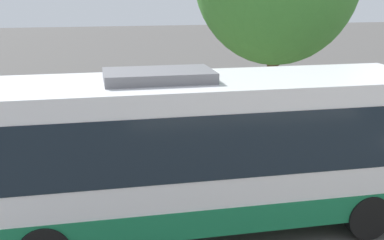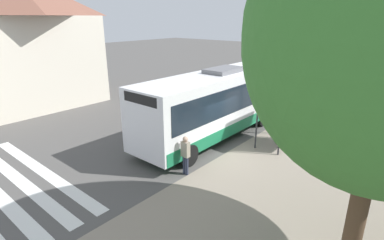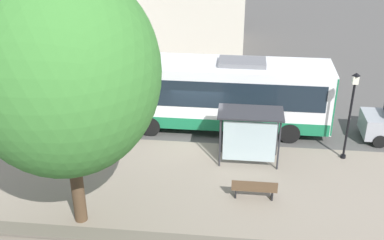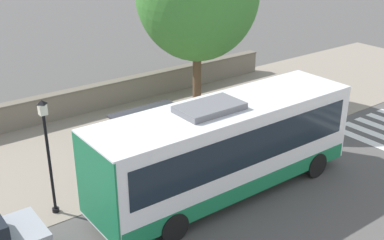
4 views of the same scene
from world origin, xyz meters
The scene contains 8 objects.
ground_plane centered at (0.00, 0.00, 0.00)m, with size 120.00×120.00×0.00m, color #514F4C.
sidewalk_plaza centered at (-4.50, 0.00, 0.01)m, with size 9.00×44.00×0.02m.
stone_wall centered at (-8.55, 0.00, 0.67)m, with size 0.60×20.00×1.33m.
bus centered at (1.78, -1.27, 1.88)m, with size 2.78×10.20×3.64m.
bus_shelter centered at (-1.52, -2.48, 1.99)m, with size 1.52×2.81×2.43m.
pedestrian centered at (0.15, 2.98, 0.99)m, with size 0.34×0.22×1.69m.
bench centered at (-4.26, -2.71, 0.48)m, with size 0.40×1.79×0.88m.
street_lamp_near centered at (-0.69, -6.76, 2.45)m, with size 0.28×0.28×4.13m.
Camera 4 is at (13.31, -11.43, 9.43)m, focal length 45.00 mm.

